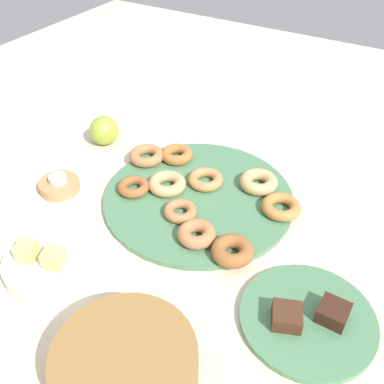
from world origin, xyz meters
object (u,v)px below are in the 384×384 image
at_px(donut_7, 233,251).
at_px(candle_holder, 59,186).
at_px(donut_4, 167,184).
at_px(brownie_near, 333,313).
at_px(apple, 104,130).
at_px(donut_8, 205,179).
at_px(donut_9, 134,187).
at_px(tealight, 58,179).
at_px(melon_chunk_right, 27,251).
at_px(melon_chunk_left, 54,258).
at_px(brownie_far, 287,316).
at_px(donut_3, 179,211).
at_px(fruit_bowl, 47,266).
at_px(cake_plate, 307,318).
at_px(donut_5, 177,154).
at_px(donut_plate, 198,197).
at_px(donut_2, 281,207).
at_px(donut_6, 147,156).
at_px(donut_0, 259,182).
at_px(donut_1, 197,234).
at_px(basket, 126,366).

xyz_separation_m(donut_7, candle_holder, (0.46, 0.01, -0.02)).
distance_m(donut_4, candle_holder, 0.26).
height_order(brownie_near, apple, apple).
xyz_separation_m(donut_8, donut_9, (0.13, 0.11, -0.00)).
bearing_deg(donut_9, tealight, 24.72).
xyz_separation_m(tealight, melon_chunk_right, (-0.14, 0.22, 0.03)).
xyz_separation_m(tealight, melon_chunk_left, (-0.20, 0.21, 0.03)).
height_order(brownie_far, apple, apple).
xyz_separation_m(donut_3, fruit_bowl, (0.14, 0.27, -0.00)).
bearing_deg(tealight, donut_9, -155.28).
bearing_deg(cake_plate, donut_4, -23.21).
relative_size(donut_5, melon_chunk_right, 2.32).
bearing_deg(donut_plate, donut_2, -166.50).
distance_m(donut_plate, donut_6, 0.20).
relative_size(donut_4, donut_6, 1.00).
distance_m(brownie_far, tealight, 0.62).
distance_m(donut_0, brownie_far, 0.38).
relative_size(donut_plate, melon_chunk_right, 12.45).
relative_size(donut_3, apple, 0.93).
distance_m(donut_1, fruit_bowl, 0.30).
relative_size(donut_6, tealight, 2.10).
bearing_deg(fruit_bowl, donut_1, -133.54).
height_order(donut_4, melon_chunk_right, melon_chunk_right).
height_order(donut_6, donut_7, donut_7).
height_order(donut_7, fruit_bowl, donut_7).
height_order(donut_1, melon_chunk_left, melon_chunk_left).
distance_m(donut_3, donut_7, 0.17).
xyz_separation_m(donut_plate, tealight, (0.31, 0.14, 0.03)).
distance_m(donut_8, cake_plate, 0.42).
distance_m(donut_3, melon_chunk_right, 0.33).
relative_size(donut_plate, melon_chunk_left, 12.45).
bearing_deg(donut_5, donut_1, 130.13).
bearing_deg(brownie_near, donut_3, -14.08).
xyz_separation_m(donut_1, donut_2, (-0.12, -0.17, -0.00)).
xyz_separation_m(donut_3, brownie_far, (-0.31, 0.14, 0.00)).
bearing_deg(donut_2, melon_chunk_right, 48.70).
xyz_separation_m(donut_1, brownie_far, (-0.24, 0.10, 0.00)).
distance_m(donut_0, donut_9, 0.30).
relative_size(donut_plate, cake_plate, 1.84).
height_order(donut_6, melon_chunk_right, melon_chunk_right).
bearing_deg(cake_plate, donut_7, -18.41).
distance_m(donut_plate, candle_holder, 0.34).
xyz_separation_m(donut_7, basket, (0.03, 0.31, 0.01)).
xyz_separation_m(donut_4, cake_plate, (-0.41, 0.18, -0.02)).
height_order(donut_2, donut_8, donut_2).
height_order(donut_4, cake_plate, donut_4).
xyz_separation_m(cake_plate, fruit_bowl, (0.48, 0.16, 0.01)).
bearing_deg(donut_0, donut_4, 32.38).
relative_size(basket, melon_chunk_left, 6.27).
height_order(donut_4, candle_holder, donut_4).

